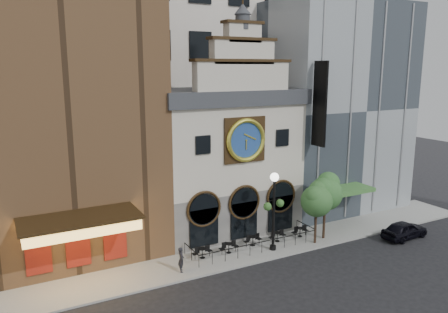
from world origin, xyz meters
TOP-DOWN VIEW (x-y plane):
  - ground at (0.00, 0.00)m, footprint 120.00×120.00m
  - sidewalk at (0.00, 2.50)m, footprint 44.00×5.00m
  - clock_building at (0.00, 7.82)m, footprint 12.60×8.78m
  - theater_building at (-13.00, 9.96)m, footprint 14.00×15.60m
  - retail_building at (12.99, 9.99)m, footprint 14.00×14.40m
  - office_tower at (0.00, 20.00)m, footprint 20.00×16.00m
  - cafe_railing at (0.00, 2.50)m, footprint 10.60×2.60m
  - bistro_0 at (-4.41, 2.52)m, footprint 1.58×0.68m
  - bistro_1 at (-2.23, 2.40)m, footprint 1.58×0.68m
  - bistro_2 at (0.14, 2.74)m, footprint 1.58×0.68m
  - bistro_3 at (2.36, 2.54)m, footprint 1.58×0.68m
  - bistro_4 at (4.65, 2.50)m, footprint 1.58×0.68m
  - car_right at (12.40, -1.61)m, footprint 4.48×2.03m
  - pedestrian at (-6.64, 1.22)m, footprint 0.58×0.74m
  - lamppost at (1.11, 1.34)m, footprint 1.95×0.87m
  - tree_left at (4.95, 0.90)m, footprint 2.64×2.54m
  - tree_right at (6.24, 1.37)m, footprint 2.87×2.76m

SIDE VIEW (x-z plane):
  - ground at x=0.00m, z-range 0.00..0.00m
  - sidewalk at x=0.00m, z-range 0.00..0.15m
  - cafe_railing at x=0.00m, z-range 0.15..1.05m
  - bistro_0 at x=-4.41m, z-range 0.16..1.06m
  - bistro_1 at x=-2.23m, z-range 0.16..1.06m
  - bistro_2 at x=0.14m, z-range 0.16..1.06m
  - bistro_3 at x=2.36m, z-range 0.16..1.06m
  - bistro_4 at x=4.65m, z-range 0.16..1.06m
  - car_right at x=12.40m, z-range 0.00..1.49m
  - pedestrian at x=-6.64m, z-range 0.15..1.93m
  - tree_left at x=4.95m, z-range 1.34..6.42m
  - lamppost at x=1.11m, z-range 0.88..7.05m
  - tree_right at x=6.24m, z-range 1.44..6.96m
  - clock_building at x=0.00m, z-range -2.64..16.01m
  - retail_building at x=12.99m, z-range 0.14..20.14m
  - theater_building at x=-13.00m, z-range 0.10..25.10m
  - office_tower at x=0.00m, z-range 0.00..40.00m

